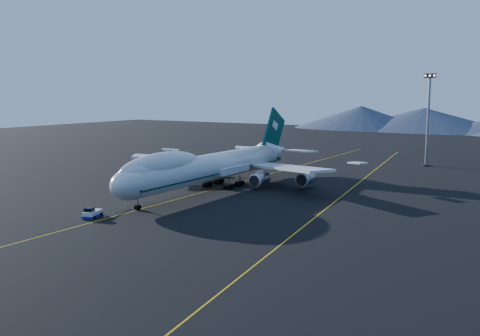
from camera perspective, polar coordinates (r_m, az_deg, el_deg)
The scene contains 6 objects.
ground at distance 130.83m, azimuth -3.05°, elevation -2.34°, with size 500.00×500.00×0.00m, color black.
taxiway_line_main at distance 130.83m, azimuth -3.05°, elevation -2.33°, with size 0.25×220.00×0.01m, color #E2AD0D.
taxiway_line_side at distance 125.98m, azimuth 10.93°, elevation -2.87°, with size 0.25×200.00×0.01m, color #E2AD0D.
boeing_747 at distance 129.94m, azimuth -3.06°, elevation 0.19°, with size 59.62×72.43×19.37m.
pushback_tug at distance 105.92m, azimuth -15.47°, elevation -4.76°, with size 3.61×4.92×1.93m.
floodlight_mast at distance 182.16m, azimuth 19.42°, elevation 4.90°, with size 3.65×2.74×29.55m.
Camera 1 is at (72.81, -106.11, 23.58)m, focal length 40.00 mm.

